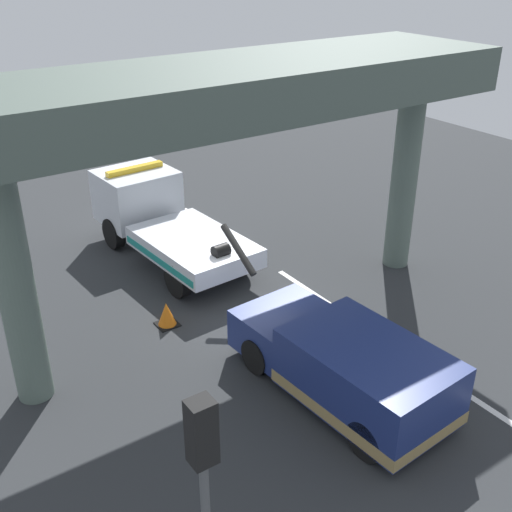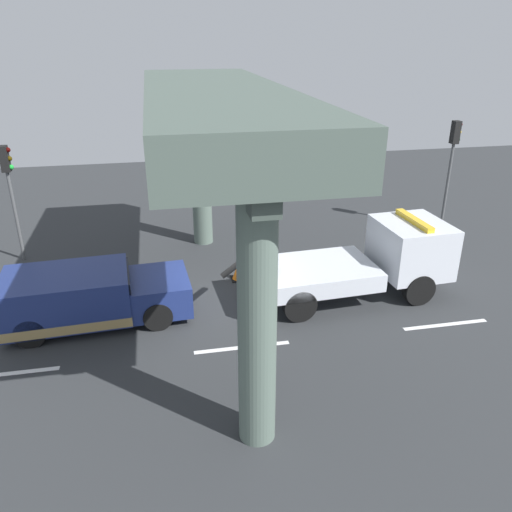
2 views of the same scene
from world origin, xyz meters
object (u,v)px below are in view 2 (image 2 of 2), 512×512
Objects in this scene: towed_van_green at (89,297)px; traffic_light_near at (9,179)px; tow_truck_white at (370,259)px; traffic_light_far at (453,152)px; traffic_cone_orange at (239,271)px.

towed_van_green is 6.28m from traffic_light_near.
towed_van_green is 1.25× the size of traffic_light_near.
traffic_light_near is at bearing 156.38° from tow_truck_white.
traffic_cone_orange is at bearing -161.19° from traffic_light_far.
traffic_light_far is at bearing 0.00° from traffic_light_near.
tow_truck_white is 4.41m from traffic_cone_orange.
traffic_light_near reaches higher than tow_truck_white.
towed_van_green is 8.22× the size of traffic_cone_orange.
traffic_light_far is (14.12, 5.09, 2.52)m from towed_van_green.
tow_truck_white is 12.70m from traffic_light_near.
traffic_light_near is at bearing 119.51° from towed_van_green.
traffic_light_near is 6.55× the size of traffic_cone_orange.
traffic_light_far is at bearing 19.81° from towed_van_green.
tow_truck_white reaches higher than towed_van_green.
tow_truck_white is at bearing -23.62° from traffic_light_near.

